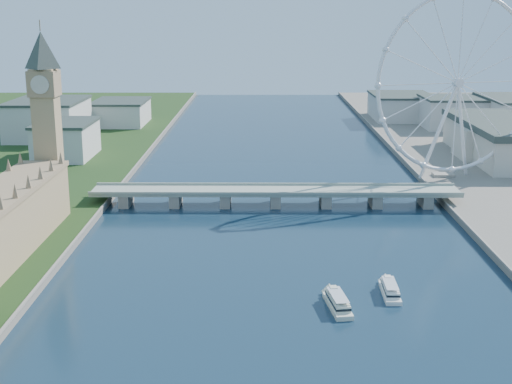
{
  "coord_description": "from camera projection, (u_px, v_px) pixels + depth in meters",
  "views": [
    {
      "loc": [
        -8.8,
        -114.49,
        113.0
      ],
      "look_at": [
        -11.06,
        210.0,
        30.83
      ],
      "focal_mm": 50.0,
      "sensor_mm": 36.0,
      "label": 1
    }
  ],
  "objects": [
    {
      "name": "big_ben",
      "position": [
        45.0,
        99.0,
        392.67
      ],
      "size": [
        20.02,
        20.02,
        110.0
      ],
      "color": "tan",
      "rests_on": "ground"
    },
    {
      "name": "westminster_bridge",
      "position": [
        275.0,
        194.0,
        427.85
      ],
      "size": [
        220.0,
        22.0,
        9.5
      ],
      "color": "gray",
      "rests_on": "ground"
    },
    {
      "name": "london_eye",
      "position": [
        458.0,
        84.0,
        465.48
      ],
      "size": [
        113.6,
        39.12,
        124.3
      ],
      "color": "silver",
      "rests_on": "ground"
    },
    {
      "name": "county_hall",
      "position": [
        497.0,
        161.0,
        554.31
      ],
      "size": [
        54.0,
        144.0,
        35.0
      ],
      "primitive_type": null,
      "color": "beige",
      "rests_on": "ground"
    },
    {
      "name": "city_skyline",
      "position": [
        311.0,
        116.0,
        677.16
      ],
      "size": [
        505.0,
        280.0,
        32.0
      ],
      "color": "beige",
      "rests_on": "ground"
    },
    {
      "name": "tour_boat_near",
      "position": [
        338.0,
        308.0,
        279.88
      ],
      "size": [
        10.82,
        28.8,
        6.19
      ],
      "primitive_type": null,
      "rotation": [
        0.0,
        0.0,
        0.13
      ],
      "color": "beige",
      "rests_on": "ground"
    },
    {
      "name": "tour_boat_far",
      "position": [
        390.0,
        295.0,
        292.95
      ],
      "size": [
        7.34,
        26.4,
        5.76
      ],
      "primitive_type": null,
      "rotation": [
        0.0,
        0.0,
        -0.03
      ],
      "color": "white",
      "rests_on": "ground"
    }
  ]
}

